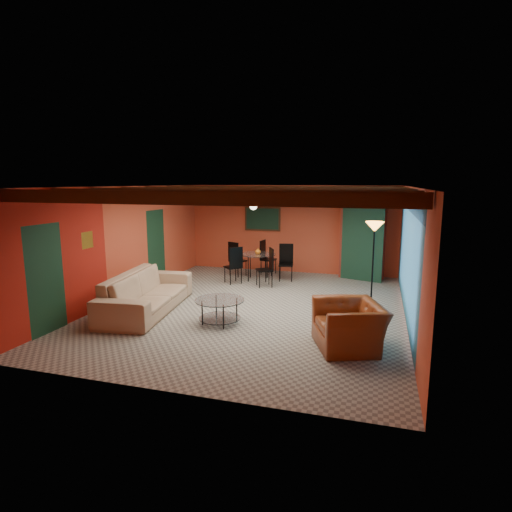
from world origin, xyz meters
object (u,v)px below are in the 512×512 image
(coffee_table, at_px, (220,311))
(dining_table, at_px, (258,262))
(armoire, at_px, (362,244))
(vase, at_px, (258,241))
(armchair, at_px, (349,326))
(floor_lamp, at_px, (373,266))
(sofa, at_px, (147,292))
(potted_plant, at_px, (364,199))

(coffee_table, distance_m, dining_table, 3.87)
(armoire, distance_m, vase, 3.06)
(armchair, bearing_deg, floor_lamp, 150.75)
(floor_lamp, bearing_deg, sofa, -162.77)
(sofa, relative_size, dining_table, 1.43)
(floor_lamp, bearing_deg, vase, 147.28)
(sofa, bearing_deg, floor_lamp, -80.64)
(floor_lamp, relative_size, potted_plant, 3.93)
(floor_lamp, distance_m, potted_plant, 3.41)
(dining_table, height_order, potted_plant, potted_plant)
(dining_table, bearing_deg, potted_plant, 20.41)
(armchair, height_order, vase, vase)
(sofa, xyz_separation_m, armchair, (4.39, -0.85, -0.04))
(armoire, height_order, floor_lamp, armoire)
(armchair, xyz_separation_m, dining_table, (-2.89, 4.37, 0.14))
(dining_table, bearing_deg, armchair, -56.55)
(armchair, distance_m, coffee_table, 2.62)
(dining_table, bearing_deg, sofa, -113.14)
(sofa, relative_size, coffee_table, 2.95)
(coffee_table, distance_m, vase, 3.96)
(armchair, height_order, coffee_table, armchair)
(potted_plant, bearing_deg, floor_lamp, -83.70)
(armchair, xyz_separation_m, coffee_table, (-2.57, 0.53, -0.14))
(armchair, xyz_separation_m, vase, (-2.89, 4.37, 0.75))
(potted_plant, bearing_deg, armchair, -89.73)
(sofa, bearing_deg, coffee_table, -107.91)
(armchair, height_order, armoire, armoire)
(sofa, xyz_separation_m, floor_lamp, (4.71, 1.46, 0.56))
(sofa, distance_m, potted_plant, 6.61)
(potted_plant, bearing_deg, sofa, -133.60)
(armoire, bearing_deg, armchair, -71.94)
(floor_lamp, xyz_separation_m, vase, (-3.21, 2.06, 0.15))
(armoire, relative_size, floor_lamp, 1.04)
(dining_table, xyz_separation_m, armoire, (2.86, 1.07, 0.50))
(armchair, bearing_deg, armoire, 158.90)
(potted_plant, height_order, vase, potted_plant)
(armchair, height_order, potted_plant, potted_plant)
(coffee_table, relative_size, dining_table, 0.49)
(dining_table, bearing_deg, coffee_table, -85.22)
(vase, bearing_deg, potted_plant, 20.41)
(sofa, distance_m, armchair, 4.47)
(coffee_table, height_order, vase, vase)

